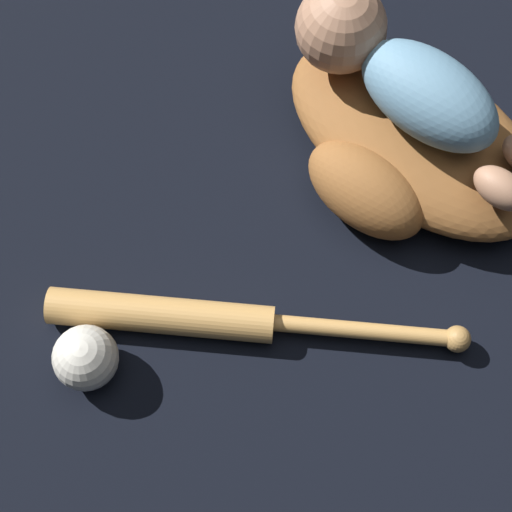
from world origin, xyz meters
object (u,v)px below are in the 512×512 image
Objects in this scene: baby_figure at (399,73)px; baseball at (86,358)px; baseball_glove at (407,145)px; baseball_bat at (201,316)px.

baby_figure is 4.67× the size of baseball.
baseball_bat is at bearing 85.81° from baseball_glove.
baseball_glove is 0.95× the size of baseball_bat.
baseball_glove reaches higher than baseball.
baby_figure is at bearing -17.49° from baseball_glove.
baseball is (0.05, 0.13, 0.02)m from baseball_bat.
baby_figure is 0.37m from baseball_bat.
baseball_bat is at bearing -111.41° from baseball.
baseball_bat is (-0.02, 0.35, -0.12)m from baby_figure.
baseball is at bearing 80.77° from baseball_glove.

